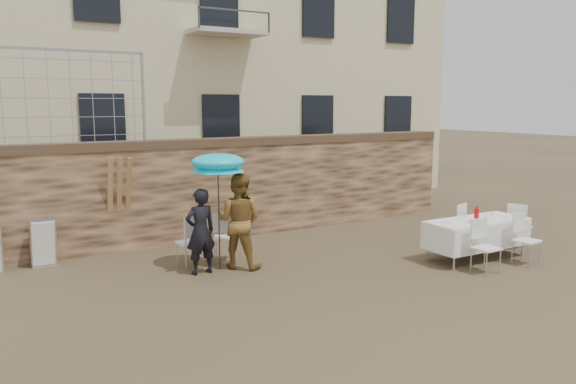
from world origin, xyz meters
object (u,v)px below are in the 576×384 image
soda_bottle (477,215)px  table_chair_front_left (486,247)px  umbrella (218,166)px  banquet_table (477,222)px  man_suit (200,231)px  couple_chair_right (225,236)px  table_chair_side (519,226)px  table_chair_back (453,226)px  couple_chair_left (190,241)px  woman_dress (239,221)px  chair_stack_right (42,240)px  table_chair_front_right (527,239)px

soda_bottle → table_chair_front_left: 0.84m
umbrella → banquet_table: size_ratio=0.96×
man_suit → couple_chair_right: bearing=-146.5°
man_suit → table_chair_side: (6.41, -1.67, -0.29)m
table_chair_front_left → table_chair_back: size_ratio=1.00×
man_suit → table_chair_front_left: bearing=145.6°
man_suit → couple_chair_left: man_suit is taller
woman_dress → banquet_table: woman_dress is taller
man_suit → table_chair_back: bearing=164.9°
table_chair_front_left → couple_chair_right: bearing=139.2°
couple_chair_right → soda_bottle: bearing=177.9°
couple_chair_right → man_suit: bearing=67.1°
man_suit → table_chair_front_left: 5.08m
woman_dress → table_chair_back: bearing=-147.3°
couple_chair_left → table_chair_front_left: bearing=137.8°
couple_chair_left → table_chair_back: size_ratio=1.00×
banquet_table → soda_bottle: (-0.20, -0.15, 0.17)m
banquet_table → chair_stack_right: chair_stack_right is taller
woman_dress → couple_chair_right: (-0.05, 0.55, -0.40)m
table_chair_front_left → table_chair_front_right: bearing=-1.2°
table_chair_front_right → chair_stack_right: bearing=142.3°
table_chair_back → couple_chair_right: bearing=-34.9°
couple_chair_left → table_chair_front_right: size_ratio=1.00×
table_chair_front_right → chair_stack_right: 9.11m
couple_chair_right → chair_stack_right: bearing=2.4°
couple_chair_left → soda_bottle: bearing=145.5°
woman_dress → umbrella: size_ratio=0.87×
umbrella → banquet_table: (4.61, -1.87, -1.17)m
couple_chair_left → soda_bottle: 5.42m
couple_chair_left → chair_stack_right: bearing=-40.3°
couple_chair_left → table_chair_side: same height
man_suit → couple_chair_right: man_suit is taller
man_suit → couple_chair_left: 0.62m
man_suit → woman_dress: 0.76m
soda_bottle → table_chair_front_right: 1.02m
soda_bottle → table_chair_front_left: soda_bottle is taller
woman_dress → soda_bottle: woman_dress is taller
umbrella → chair_stack_right: bearing=144.4°
banquet_table → soda_bottle: soda_bottle is taller
table_chair_side → man_suit: bearing=58.0°
woman_dress → chair_stack_right: 3.77m
table_chair_side → couple_chair_right: bearing=51.3°
table_chair_back → table_chair_front_left: bearing=46.4°
man_suit → soda_bottle: (4.81, -1.92, 0.14)m
table_chair_front_left → table_chair_front_right: 1.10m
table_chair_front_left → table_chair_side: 2.17m
couple_chair_right → soda_bottle: (4.11, -2.47, 0.43)m
couple_chair_right → chair_stack_right: size_ratio=1.04×
soda_bottle → couple_chair_right: bearing=149.0°
man_suit → table_chair_side: bearing=160.8°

